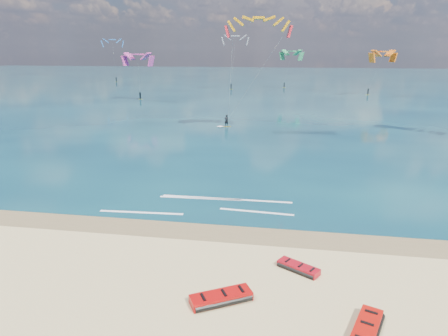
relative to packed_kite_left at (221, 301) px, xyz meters
The scene contains 9 objects.
ground 43.69m from the packed_kite_left, 95.84° to the left, with size 320.00×320.00×0.00m, color tan.
wet_sand_strip 7.85m from the packed_kite_left, 124.53° to the left, with size 320.00×2.40×0.01m, color brown.
sea 107.56m from the packed_kite_left, 92.37° to the left, with size 320.00×200.00×0.04m, color #0B2B3D.
packed_kite_left is the anchor object (origin of this frame).
packed_kite_mid 4.45m from the packed_kite_left, 42.72° to the left, with size 2.22×0.97×0.35m, color #AF0C18, non-canonical shape.
packed_kite_right 5.80m from the packed_kite_left, 10.98° to the right, with size 2.79×1.18×0.43m, color red, non-canonical shape.
kitesurfer_main 36.75m from the packed_kite_left, 95.36° to the left, with size 11.02×6.38×15.05m.
shoreline_foam 10.95m from the packed_kite_left, 104.20° to the left, with size 12.57×3.67×0.01m.
distant_kites 85.52m from the packed_kite_left, 99.66° to the left, with size 76.90×43.66×12.91m.
Camera 1 is at (6.87, -17.78, 10.31)m, focal length 32.00 mm.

